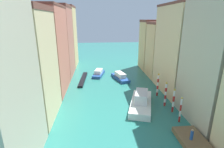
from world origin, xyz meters
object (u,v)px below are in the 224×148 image
object	(u,v)px
mooring_pole_3	(158,84)
mooring_pole_2	(166,94)
vaporetto_white	(141,102)
gondola_black	(83,79)
motorboat_1	(99,73)
waterfront_dock	(195,144)
mooring_pole_0	(180,110)
person_on_dock	(192,135)
mooring_pole_1	(174,100)
motorboat_0	(120,77)

from	to	relation	value
mooring_pole_3	mooring_pole_2	bearing A→B (deg)	-91.25
vaporetto_white	gondola_black	world-z (taller)	vaporetto_white
motorboat_1	mooring_pole_2	bearing A→B (deg)	-58.26
waterfront_dock	mooring_pole_2	world-z (taller)	mooring_pole_2
waterfront_dock	mooring_pole_0	world-z (taller)	mooring_pole_0
gondola_black	waterfront_dock	bearing A→B (deg)	-58.99
mooring_pole_0	person_on_dock	bearing A→B (deg)	-99.06
mooring_pole_1	motorboat_0	bearing A→B (deg)	110.83
motorboat_0	person_on_dock	bearing A→B (deg)	-77.54
vaporetto_white	motorboat_0	world-z (taller)	vaporetto_white
mooring_pole_0	mooring_pole_3	bearing A→B (deg)	90.97
gondola_black	motorboat_1	distance (m)	5.26
mooring_pole_0	waterfront_dock	bearing A→B (deg)	-95.07
mooring_pole_2	motorboat_0	world-z (taller)	mooring_pole_2
mooring_pole_1	gondola_black	size ratio (longest dim) A/B	0.38
person_on_dock	mooring_pole_2	size ratio (longest dim) A/B	0.32
person_on_dock	vaporetto_white	xyz separation A→B (m)	(-3.72, 9.80, -0.36)
motorboat_1	mooring_pole_3	bearing A→B (deg)	-50.82
mooring_pole_2	motorboat_0	xyz separation A→B (m)	(-5.90, 14.60, -1.58)
mooring_pole_0	mooring_pole_2	bearing A→B (deg)	92.84
mooring_pole_3	motorboat_1	xyz separation A→B (m)	(-11.36, 13.94, -1.72)
mooring_pole_0	vaporetto_white	bearing A→B (deg)	131.37
mooring_pole_0	mooring_pole_3	xyz separation A→B (m)	(-0.16, 9.36, 0.31)
waterfront_dock	mooring_pole_0	bearing A→B (deg)	84.93
mooring_pole_1	waterfront_dock	bearing A→B (deg)	-94.84
mooring_pole_1	motorboat_0	size ratio (longest dim) A/B	0.55
person_on_dock	mooring_pole_1	world-z (taller)	mooring_pole_1
vaporetto_white	gondola_black	size ratio (longest dim) A/B	0.92
mooring_pole_1	motorboat_1	world-z (taller)	mooring_pole_1
person_on_dock	motorboat_1	bearing A→B (deg)	111.02
mooring_pole_2	vaporetto_white	xyz separation A→B (m)	(-4.22, -0.01, -1.31)
mooring_pole_0	mooring_pole_3	distance (m)	9.37
person_on_dock	mooring_pole_2	xyz separation A→B (m)	(0.50, 9.81, 0.96)
mooring_pole_2	vaporetto_white	distance (m)	4.42
gondola_black	mooring_pole_2	bearing A→B (deg)	-44.12
waterfront_dock	motorboat_1	size ratio (longest dim) A/B	0.94
person_on_dock	mooring_pole_1	xyz separation A→B (m)	(0.98, 7.65, 0.78)
mooring_pole_0	motorboat_0	xyz separation A→B (m)	(-6.15, 19.69, -1.36)
waterfront_dock	gondola_black	world-z (taller)	waterfront_dock
person_on_dock	gondola_black	size ratio (longest dim) A/B	0.13
mooring_pole_2	mooring_pole_3	world-z (taller)	mooring_pole_3
mooring_pole_1	vaporetto_white	size ratio (longest dim) A/B	0.41
waterfront_dock	person_on_dock	distance (m)	1.09
vaporetto_white	mooring_pole_1	bearing A→B (deg)	-24.56
gondola_black	motorboat_0	size ratio (longest dim) A/B	1.44
waterfront_dock	motorboat_1	xyz separation A→B (m)	(-11.07, 28.41, 0.31)
gondola_black	motorboat_1	xyz separation A→B (m)	(3.92, 3.48, 0.39)
mooring_pole_2	mooring_pole_3	xyz separation A→B (m)	(0.09, 4.27, 0.09)
waterfront_dock	person_on_dock	xyz separation A→B (m)	(-0.30, 0.39, 0.97)
waterfront_dock	mooring_pole_1	xyz separation A→B (m)	(0.68, 8.05, 1.75)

